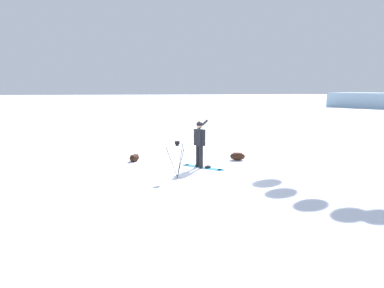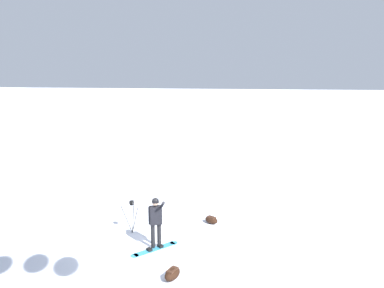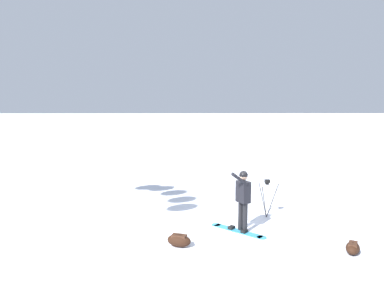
# 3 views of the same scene
# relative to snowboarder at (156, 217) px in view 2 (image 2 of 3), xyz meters

# --- Properties ---
(ground_plane) EXTENTS (300.00, 300.00, 0.00)m
(ground_plane) POSITION_rel_snowboarder_xyz_m (-0.37, -0.20, -1.11)
(ground_plane) COLOR white
(snowboarder) EXTENTS (0.68, 0.63, 1.82)m
(snowboarder) POSITION_rel_snowboarder_xyz_m (0.00, 0.00, 0.00)
(snowboarder) COLOR black
(snowboarder) RESTS_ON ground_plane
(snowboard) EXTENTS (1.30, 1.44, 0.10)m
(snowboard) POSITION_rel_snowboarder_xyz_m (-0.01, -0.13, -1.08)
(snowboard) COLOR teal
(snowboard) RESTS_ON ground_plane
(gear_bag_large) EXTENTS (0.53, 0.71, 0.33)m
(gear_bag_large) POSITION_rel_snowboarder_xyz_m (1.05, -1.83, -0.93)
(gear_bag_large) COLOR black
(gear_bag_large) RESTS_ON ground_plane
(camera_tripod) EXTENTS (0.70, 0.65, 1.26)m
(camera_tripod) POSITION_rel_snowboarder_xyz_m (-1.25, 1.00, -0.20)
(camera_tripod) COLOR #262628
(camera_tripod) RESTS_ON ground_plane
(gear_bag_small) EXTENTS (0.66, 0.57, 0.28)m
(gear_bag_small) POSITION_rel_snowboarder_xyz_m (1.54, 2.49, -0.96)
(gear_bag_small) COLOR black
(gear_bag_small) RESTS_ON ground_plane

